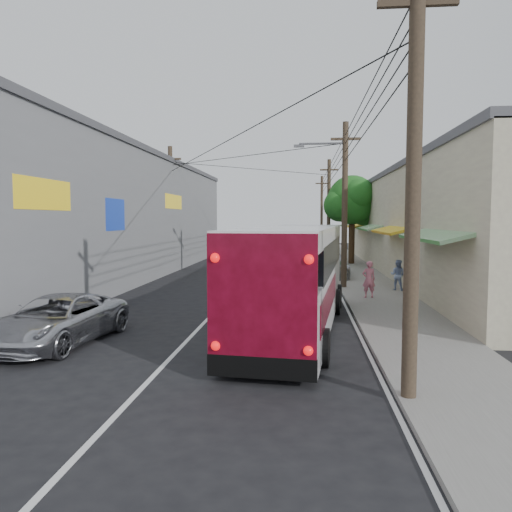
{
  "coord_description": "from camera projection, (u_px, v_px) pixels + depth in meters",
  "views": [
    {
      "loc": [
        3.22,
        -11.29,
        3.42
      ],
      "look_at": [
        1.51,
        6.88,
        2.05
      ],
      "focal_mm": 35.0,
      "sensor_mm": 36.0,
      "label": 1
    }
  ],
  "objects": [
    {
      "name": "parked_car_far",
      "position": [
        310.0,
        253.0,
        38.47
      ],
      "size": [
        2.17,
        5.02,
        1.61
      ],
      "primitive_type": "imported",
      "rotation": [
        0.0,
        0.0,
        -0.1
      ],
      "color": "black",
      "rests_on": "ground"
    },
    {
      "name": "pedestrian_near",
      "position": [
        369.0,
        279.0,
        20.85
      ],
      "size": [
        0.61,
        0.46,
        1.54
      ],
      "primitive_type": "imported",
      "rotation": [
        0.0,
        0.0,
        3.31
      ],
      "color": "pink",
      "rests_on": "sidewalk"
    },
    {
      "name": "utility_poles",
      "position": [
        302.0,
        207.0,
        31.34
      ],
      "size": [
        11.8,
        45.28,
        8.0
      ],
      "color": "#473828",
      "rests_on": "ground"
    },
    {
      "name": "jeepney",
      "position": [
        57.0,
        320.0,
        13.59
      ],
      "size": [
        2.7,
        4.98,
        1.32
      ],
      "primitive_type": "imported",
      "rotation": [
        0.0,
        0.0,
        -0.11
      ],
      "color": "#BABBC2",
      "rests_on": "ground"
    },
    {
      "name": "pedestrian_far",
      "position": [
        398.0,
        275.0,
        23.05
      ],
      "size": [
        0.86,
        0.79,
        1.41
      ],
      "primitive_type": "imported",
      "rotation": [
        0.0,
        0.0,
        2.65
      ],
      "color": "#8496C0",
      "rests_on": "sidewalk"
    },
    {
      "name": "ground",
      "position": [
        165.0,
        364.0,
        11.76
      ],
      "size": [
        120.0,
        120.0,
        0.0
      ],
      "primitive_type": "plane",
      "color": "black",
      "rests_on": "ground"
    },
    {
      "name": "building_left",
      "position": [
        109.0,
        215.0,
        30.15
      ],
      "size": [
        7.2,
        36.0,
        7.25
      ],
      "color": "gray",
      "rests_on": "ground"
    },
    {
      "name": "parked_suv",
      "position": [
        326.0,
        263.0,
        29.14
      ],
      "size": [
        2.46,
        5.68,
        1.63
      ],
      "primitive_type": "imported",
      "rotation": [
        0.0,
        0.0,
        0.03
      ],
      "color": "#A9AAB1",
      "rests_on": "ground"
    },
    {
      "name": "building_right",
      "position": [
        423.0,
        223.0,
        32.34
      ],
      "size": [
        7.09,
        40.0,
        6.25
      ],
      "color": "beige",
      "rests_on": "ground"
    },
    {
      "name": "coach_bus",
      "position": [
        296.0,
        276.0,
        15.42
      ],
      "size": [
        3.49,
        11.18,
        3.17
      ],
      "rotation": [
        0.0,
        0.0,
        -0.11
      ],
      "color": "silver",
      "rests_on": "ground"
    },
    {
      "name": "sidewalk",
      "position": [
        356.0,
        273.0,
        31.0
      ],
      "size": [
        3.0,
        80.0,
        0.12
      ],
      "primitive_type": "cube",
      "color": "slate",
      "rests_on": "ground"
    },
    {
      "name": "parked_car_mid",
      "position": [
        322.0,
        254.0,
        36.88
      ],
      "size": [
        2.11,
        4.72,
        1.58
      ],
      "primitive_type": "imported",
      "rotation": [
        0.0,
        0.0,
        -0.05
      ],
      "color": "#26262B",
      "rests_on": "ground"
    },
    {
      "name": "street_tree",
      "position": [
        353.0,
        202.0,
        36.6
      ],
      "size": [
        4.4,
        4.0,
        6.6
      ],
      "color": "#3F2B19",
      "rests_on": "ground"
    }
  ]
}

